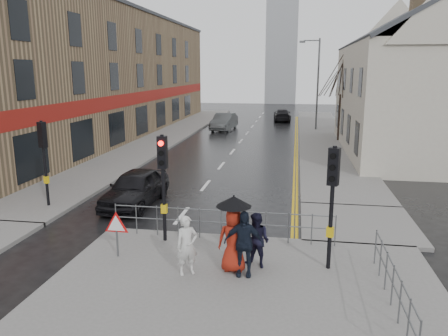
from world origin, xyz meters
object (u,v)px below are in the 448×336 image
(pedestrian_b, at_px, (257,240))
(car_mid, at_px, (224,122))
(pedestrian_d, at_px, (243,243))
(car_parked, at_px, (135,188))
(pedestrian_a, at_px, (187,245))
(pedestrian_with_umbrella, at_px, (234,231))

(pedestrian_b, xyz_separation_m, car_mid, (-5.60, 28.45, -0.14))
(pedestrian_d, relative_size, car_parked, 0.41)
(pedestrian_d, xyz_separation_m, car_parked, (-5.15, 5.78, -0.29))
(pedestrian_b, xyz_separation_m, pedestrian_d, (-0.31, -0.55, 0.12))
(pedestrian_d, bearing_deg, pedestrian_a, -175.13)
(pedestrian_with_umbrella, xyz_separation_m, pedestrian_d, (0.29, -0.21, -0.25))
(pedestrian_with_umbrella, xyz_separation_m, car_mid, (-5.01, 28.80, -0.50))
(pedestrian_a, distance_m, pedestrian_with_umbrella, 1.29)
(pedestrian_a, bearing_deg, pedestrian_d, -24.38)
(pedestrian_a, distance_m, car_mid, 29.44)
(pedestrian_with_umbrella, bearing_deg, pedestrian_a, -161.91)
(pedestrian_a, height_order, pedestrian_with_umbrella, pedestrian_with_umbrella)
(pedestrian_d, bearing_deg, pedestrian_b, 58.98)
(pedestrian_d, bearing_deg, car_parked, 129.57)
(pedestrian_b, bearing_deg, car_mid, 127.05)
(pedestrian_b, relative_size, pedestrian_with_umbrella, 0.73)
(pedestrian_b, bearing_deg, pedestrian_a, -131.65)
(pedestrian_d, distance_m, car_parked, 7.74)
(pedestrian_a, bearing_deg, pedestrian_with_umbrella, -13.29)
(pedestrian_b, height_order, car_parked, pedestrian_b)
(pedestrian_with_umbrella, distance_m, car_parked, 7.41)
(pedestrian_b, height_order, pedestrian_d, pedestrian_d)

